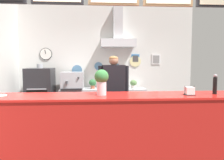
# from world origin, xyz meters

# --- Properties ---
(ground_plane) EXTENTS (5.56, 5.56, 0.00)m
(ground_plane) POSITION_xyz_m (0.00, 0.00, 0.00)
(ground_plane) COLOR #3F3A38
(back_wall_assembly) EXTENTS (4.64, 2.69, 3.02)m
(back_wall_assembly) POSITION_xyz_m (0.02, 2.12, 1.62)
(back_wall_assembly) COLOR gray
(back_wall_assembly) RESTS_ON ground_plane
(service_counter) EXTENTS (4.13, 0.67, 1.10)m
(service_counter) POSITION_xyz_m (0.00, -0.52, 0.55)
(service_counter) COLOR red
(service_counter) RESTS_ON ground_plane
(back_prep_counter) EXTENTS (2.13, 0.54, 0.89)m
(back_prep_counter) POSITION_xyz_m (-0.10, 1.88, 0.44)
(back_prep_counter) COLOR #B7BABF
(back_prep_counter) RESTS_ON ground_plane
(pizza_oven) EXTENTS (0.61, 0.65, 1.51)m
(pizza_oven) POSITION_xyz_m (-1.61, 1.75, 0.71)
(pizza_oven) COLOR #232326
(pizza_oven) RESTS_ON ground_plane
(shop_worker) EXTENTS (0.59, 0.24, 1.68)m
(shop_worker) POSITION_xyz_m (0.07, 0.62, 0.90)
(shop_worker) COLOR #232328
(shop_worker) RESTS_ON ground_plane
(espresso_machine) EXTENTS (0.55, 0.53, 0.42)m
(espresso_machine) POSITION_xyz_m (-0.86, 1.86, 1.10)
(espresso_machine) COLOR #B7BABF
(espresso_machine) RESTS_ON back_prep_counter
(potted_thyme) EXTENTS (0.17, 0.17, 0.21)m
(potted_thyme) POSITION_xyz_m (0.67, 1.87, 1.01)
(potted_thyme) COLOR beige
(potted_thyme) RESTS_ON back_prep_counter
(potted_sage) EXTENTS (0.19, 0.19, 0.23)m
(potted_sage) POSITION_xyz_m (-0.36, 1.87, 1.03)
(potted_sage) COLOR #9E563D
(potted_sage) RESTS_ON back_prep_counter
(basil_vase) EXTENTS (0.20, 0.20, 0.36)m
(basil_vase) POSITION_xyz_m (-0.19, -0.52, 1.29)
(basil_vase) COLOR silver
(basil_vase) RESTS_ON service_counter
(napkin_holder) EXTENTS (0.14, 0.13, 0.13)m
(napkin_holder) POSITION_xyz_m (1.04, -0.60, 1.15)
(napkin_holder) COLOR #262628
(napkin_holder) RESTS_ON service_counter
(pepper_grinder) EXTENTS (0.06, 0.06, 0.29)m
(pepper_grinder) POSITION_xyz_m (1.44, -0.54, 1.24)
(pepper_grinder) COLOR black
(pepper_grinder) RESTS_ON service_counter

